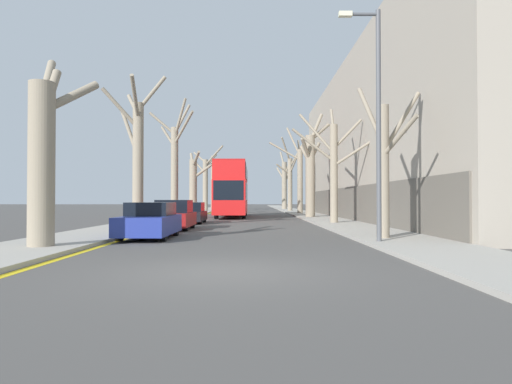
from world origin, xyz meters
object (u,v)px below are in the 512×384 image
at_px(street_tree_right_1, 333,166).
at_px(parked_car_2, 191,213).
at_px(parked_car_0, 150,221).
at_px(street_tree_right_0, 384,165).
at_px(street_tree_left_4, 206,181).
at_px(street_tree_left_2, 175,164).
at_px(parked_car_1, 174,216).
at_px(street_tree_right_2, 311,170).
at_px(street_tree_right_3, 299,176).
at_px(street_tree_right_5, 284,183).
at_px(double_decker_bus, 232,187).
at_px(street_tree_left_0, 43,155).
at_px(street_tree_left_5, 214,184).
at_px(street_tree_right_4, 290,180).
at_px(lamp_post, 376,113).
at_px(street_tree_left_1, 137,155).

relative_size(street_tree_right_1, parked_car_2, 1.77).
relative_size(street_tree_right_1, parked_car_0, 1.69).
bearing_deg(street_tree_right_0, street_tree_left_4, 104.37).
bearing_deg(street_tree_left_2, parked_car_1, -80.43).
distance_m(street_tree_right_2, parked_car_2, 12.53).
height_order(street_tree_right_2, street_tree_right_3, street_tree_right_3).
bearing_deg(street_tree_right_2, street_tree_right_3, 89.63).
xyz_separation_m(street_tree_right_2, parked_car_2, (-8.76, -8.33, -3.31)).
relative_size(street_tree_right_5, double_decker_bus, 0.77).
distance_m(street_tree_left_0, street_tree_left_2, 21.86).
relative_size(street_tree_left_2, street_tree_left_5, 1.10).
relative_size(street_tree_right_2, street_tree_right_4, 0.93).
distance_m(street_tree_right_3, street_tree_right_5, 21.45).
bearing_deg(street_tree_right_5, street_tree_left_4, -137.40).
xyz_separation_m(street_tree_left_0, parked_car_2, (2.29, 15.50, -2.21)).
height_order(street_tree_right_1, parked_car_2, street_tree_right_1).
distance_m(street_tree_left_0, double_decker_bus, 26.22).
bearing_deg(lamp_post, parked_car_0, 161.99).
bearing_deg(parked_car_1, street_tree_right_1, 28.05).
distance_m(street_tree_left_0, street_tree_right_1, 18.01).
bearing_deg(street_tree_right_3, street_tree_right_2, -90.37).
bearing_deg(street_tree_left_2, street_tree_right_2, 10.50).
height_order(street_tree_left_0, street_tree_left_1, street_tree_left_1).
height_order(street_tree_left_5, parked_car_1, street_tree_left_5).
relative_size(street_tree_right_1, parked_car_1, 1.83).
bearing_deg(street_tree_right_4, double_decker_bus, -108.77).
xyz_separation_m(street_tree_left_4, street_tree_right_3, (11.03, -11.35, 0.01)).
xyz_separation_m(street_tree_left_1, parked_car_2, (2.11, 5.20, -3.23)).
xyz_separation_m(street_tree_left_0, parked_car_1, (2.29, 9.33, -2.15)).
relative_size(street_tree_right_5, lamp_post, 1.16).
bearing_deg(street_tree_left_2, street_tree_left_1, -90.02).
xyz_separation_m(street_tree_right_3, lamp_post, (-0.74, -32.97, 0.37)).
distance_m(street_tree_left_1, parked_car_1, 3.93).
relative_size(street_tree_left_4, parked_car_0, 1.96).
relative_size(street_tree_right_1, street_tree_right_2, 0.83).
xyz_separation_m(street_tree_left_1, parked_car_0, (2.11, -6.25, -3.20)).
bearing_deg(parked_car_1, street_tree_right_3, 70.61).
height_order(street_tree_right_1, street_tree_right_4, street_tree_right_4).
distance_m(street_tree_left_1, street_tree_left_5, 46.41).
height_order(street_tree_left_2, street_tree_left_5, street_tree_left_2).
distance_m(street_tree_left_4, street_tree_right_3, 15.82).
xyz_separation_m(double_decker_bus, lamp_post, (5.91, -24.41, 1.80)).
bearing_deg(lamp_post, street_tree_right_4, 89.10).
xyz_separation_m(street_tree_left_0, street_tree_right_1, (11.20, 14.08, 0.71)).
bearing_deg(street_tree_right_4, street_tree_left_5, 133.45).
relative_size(street_tree_right_4, street_tree_right_5, 1.04).
height_order(street_tree_left_0, street_tree_right_1, street_tree_right_1).
xyz_separation_m(street_tree_right_0, double_decker_bus, (-6.60, 22.98, -0.19)).
relative_size(street_tree_left_1, street_tree_right_2, 0.92).
relative_size(street_tree_right_0, street_tree_right_5, 0.64).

